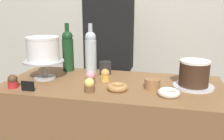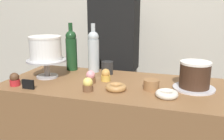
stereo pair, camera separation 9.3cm
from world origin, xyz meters
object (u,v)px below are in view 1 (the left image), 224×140
Objects in this scene: wine_bottle_green at (68,50)px; cupcake_strawberry at (90,78)px; donut_maple at (117,87)px; barista_figure at (109,70)px; cupcake_chocolate at (13,82)px; cupcake_caramel at (105,75)px; white_layer_cake at (43,49)px; cupcake_lemon at (89,85)px; coffee_cup_ceramic at (105,68)px; cookie_stack at (152,84)px; wine_bottle_clear at (91,51)px; cake_stand_pedestal at (44,66)px; donut_sugar at (169,93)px; chocolate_round_cake at (194,73)px; price_sign_chalkboard at (28,86)px.

wine_bottle_green reaches higher than cupcake_strawberry.
donut_maple is 0.71m from barista_figure.
cupcake_chocolate is 1.00× the size of cupcake_caramel.
cupcake_caramel is at bearing -30.27° from wine_bottle_green.
white_layer_cake is 2.63× the size of cupcake_chocolate.
cupcake_lemon is 1.00× the size of cupcake_strawberry.
cupcake_chocolate is at bearing -138.23° from coffee_cup_ceramic.
cookie_stack reaches higher than donut_maple.
wine_bottle_clear is 0.53m from cupcake_chocolate.
wine_bottle_green is 4.38× the size of cupcake_lemon.
cupcake_caramel is at bearing 5.82° from cake_stand_pedestal.
cupcake_lemon is 0.15m from donut_maple.
barista_figure is (0.27, 0.57, -0.26)m from white_layer_cake.
wine_bottle_clear is at bearing 146.04° from donut_sugar.
price_sign_chalkboard is at bearing -162.89° from chocolate_round_cake.
cake_stand_pedestal is 0.66m from cookie_stack.
cupcake_lemon is 1.06× the size of price_sign_chalkboard.
price_sign_chalkboard is 0.82× the size of coffee_cup_ceramic.
barista_figure is (-0.48, 0.70, -0.09)m from donut_sugar.
wine_bottle_green is (0.07, 0.22, -0.04)m from white_layer_cake.
cake_stand_pedestal is 0.39m from coffee_cup_ceramic.
cupcake_caramel reaches higher than cookie_stack.
white_layer_cake is 0.34m from cupcake_strawberry.
coffee_cup_ceramic is at bearing 104.55° from cupcake_caramel.
donut_sugar is at bearing -33.96° from wine_bottle_clear.
white_layer_cake is 0.23m from wine_bottle_green.
cupcake_chocolate is 0.85m from barista_figure.
barista_figure reaches higher than cake_stand_pedestal.
chocolate_round_cake is 2.18× the size of cupcake_chocolate.
donut_sugar is at bearing -45.09° from cookie_stack.
cupcake_caramel is at bearing -78.80° from barista_figure.
cupcake_strawberry is 0.46m from donut_sugar.
wine_bottle_green is 0.48m from cupcake_lemon.
wine_bottle_clear reaches higher than donut_maple.
barista_figure is (0.25, 0.79, -0.10)m from price_sign_chalkboard.
price_sign_chalkboard is at bearing -84.68° from white_layer_cake.
price_sign_chalkboard is at bearing -143.24° from cupcake_caramel.
wine_bottle_green reaches higher than price_sign_chalkboard.
cake_stand_pedestal is at bearing -106.55° from wine_bottle_green.
chocolate_round_cake is 0.50× the size of wine_bottle_green.
cupcake_strawberry is (0.30, -0.03, -0.04)m from cake_stand_pedestal.
cupcake_chocolate is (-0.15, -0.42, -0.11)m from wine_bottle_green.
cupcake_lemon is 0.66× the size of donut_sugar.
barista_figure reaches higher than cupcake_chocolate.
white_layer_cake is at bearing 154.62° from cupcake_lemon.
barista_figure is at bearing 83.33° from wine_bottle_clear.
coffee_cup_ceramic is at bearing 165.02° from chocolate_round_cake.
barista_figure reaches higher than cupcake_lemon.
donut_maple is at bearing -12.39° from cake_stand_pedestal.
coffee_cup_ceramic is (0.11, -0.04, -0.10)m from wine_bottle_clear.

